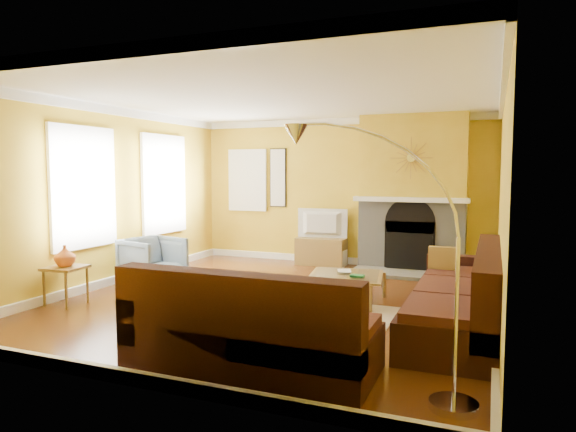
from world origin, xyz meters
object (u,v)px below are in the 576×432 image
at_px(armchair, 153,261).
at_px(side_table, 66,285).
at_px(arc_lamp, 378,263).
at_px(sectional_sofa, 345,288).
at_px(coffee_table, 346,288).
at_px(media_console, 321,251).

xyz_separation_m(armchair, side_table, (-0.31, -1.41, -0.11)).
height_order(armchair, side_table, armchair).
xyz_separation_m(armchair, arc_lamp, (4.01, -2.62, 0.68)).
relative_size(sectional_sofa, armchair, 4.63).
relative_size(sectional_sofa, coffee_table, 3.90).
xyz_separation_m(sectional_sofa, arc_lamp, (0.69, -1.59, 0.59)).
distance_m(coffee_table, arc_lamp, 2.99).
height_order(sectional_sofa, side_table, sectional_sofa).
relative_size(sectional_sofa, side_table, 7.33).
distance_m(sectional_sofa, coffee_table, 1.17).
bearing_deg(side_table, media_console, 61.08).
bearing_deg(coffee_table, arc_lamp, -69.80).
bearing_deg(armchair, arc_lamp, -109.18).
distance_m(armchair, side_table, 1.45).
relative_size(sectional_sofa, media_console, 4.06).
bearing_deg(armchair, sectional_sofa, -93.33).
xyz_separation_m(coffee_table, arc_lamp, (0.99, -2.69, 0.86)).
bearing_deg(armchair, side_table, -178.44).
distance_m(media_console, side_table, 4.50).
xyz_separation_m(side_table, arc_lamp, (4.32, -1.21, 0.79)).
bearing_deg(coffee_table, media_console, 115.10).
height_order(sectional_sofa, armchair, sectional_sofa).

